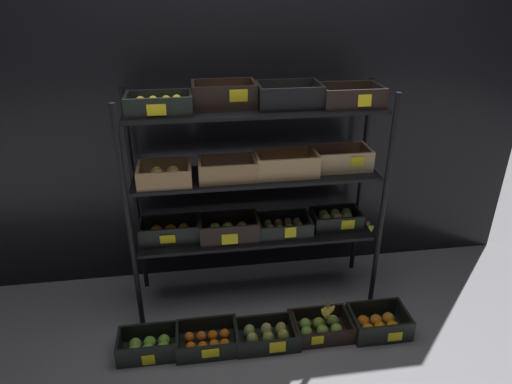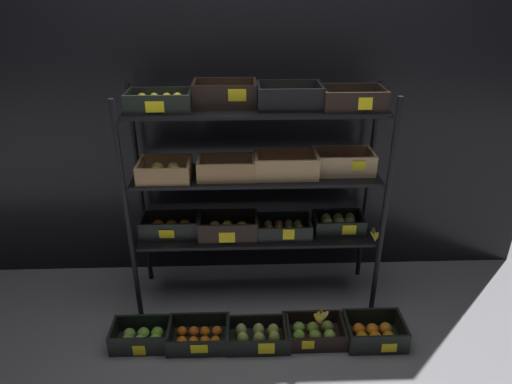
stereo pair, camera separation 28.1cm
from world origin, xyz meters
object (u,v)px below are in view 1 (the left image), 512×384
crate_ground_pear (266,335)px  crate_ground_right_apple_green (320,327)px  crate_ground_tangerine (207,340)px  crate_ground_orange (378,324)px  display_rack (257,172)px  banana_bunch_loose (327,312)px  crate_ground_apple_green (149,346)px

crate_ground_pear → crate_ground_right_apple_green: 0.34m
crate_ground_tangerine → crate_ground_orange: 1.05m
display_rack → crate_ground_pear: display_rack is taller
display_rack → banana_bunch_loose: (0.36, -0.44, -0.76)m
crate_ground_orange → crate_ground_apple_green: bearing=179.2°
display_rack → crate_ground_apple_green: display_rack is taller
display_rack → crate_ground_orange: 1.20m
crate_ground_orange → banana_bunch_loose: (-0.33, 0.03, 0.11)m
crate_ground_right_apple_green → crate_ground_orange: (0.36, -0.03, 0.01)m
crate_ground_apple_green → crate_ground_right_apple_green: size_ratio=0.95×
display_rack → crate_ground_tangerine: display_rack is taller
crate_ground_pear → crate_ground_right_apple_green: (0.34, 0.02, -0.01)m
crate_ground_right_apple_green → crate_ground_pear: bearing=-176.1°
crate_ground_tangerine → crate_ground_orange: crate_ground_orange is taller
crate_ground_apple_green → crate_ground_orange: size_ratio=1.00×
crate_ground_orange → banana_bunch_loose: size_ratio=2.88×
display_rack → crate_ground_tangerine: 1.05m
crate_ground_apple_green → banana_bunch_loose: 1.07m
crate_ground_pear → crate_ground_orange: (0.70, -0.01, 0.00)m
display_rack → banana_bunch_loose: bearing=-50.4°
crate_ground_orange → display_rack: bearing=145.9°
crate_ground_pear → crate_ground_apple_green: bearing=178.8°
crate_ground_tangerine → banana_bunch_loose: 0.74m
display_rack → banana_bunch_loose: 0.95m
crate_ground_tangerine → crate_ground_apple_green: bearing=-179.8°
banana_bunch_loose → crate_ground_tangerine: bearing=-179.5°
display_rack → crate_ground_tangerine: bearing=-129.0°
crate_ground_tangerine → crate_ground_orange: size_ratio=1.04×
crate_ground_apple_green → banana_bunch_loose: size_ratio=2.89×
crate_ground_apple_green → crate_ground_tangerine: size_ratio=0.96×
crate_ground_pear → crate_ground_orange: size_ratio=1.08×
display_rack → banana_bunch_loose: display_rack is taller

